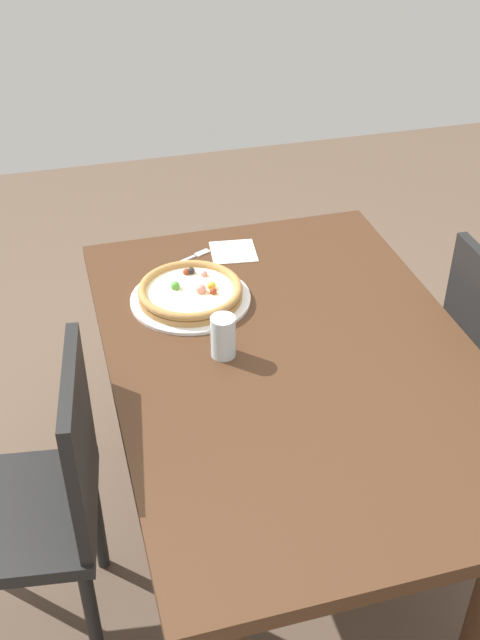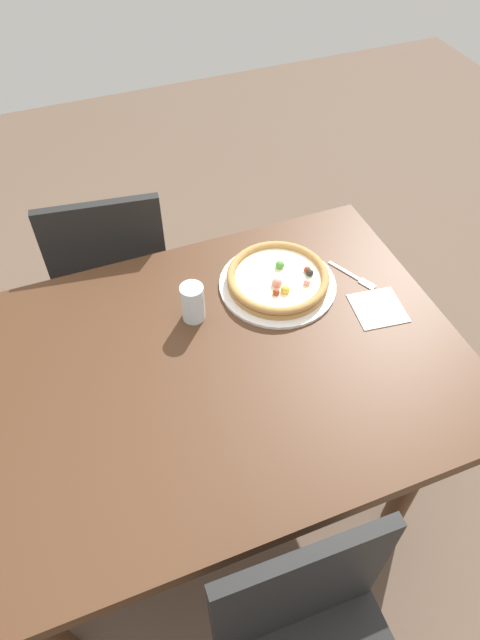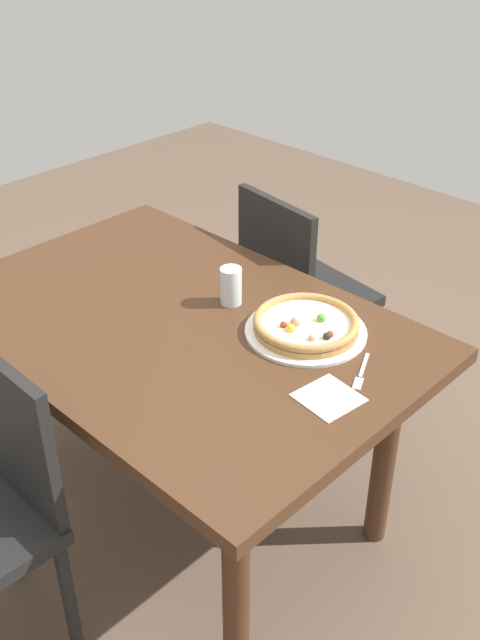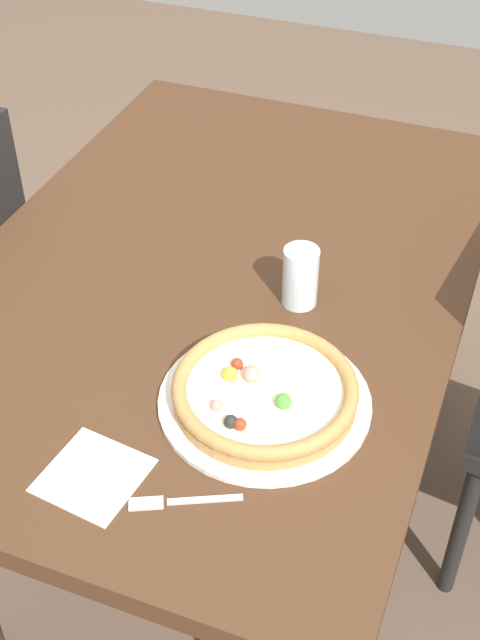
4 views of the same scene
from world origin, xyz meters
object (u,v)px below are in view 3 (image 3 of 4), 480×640
at_px(dining_table, 178,345).
at_px(napkin, 329,398).
at_px(chair_near, 298,292).
at_px(pizza, 306,324).
at_px(drinking_glass, 231,286).
at_px(plate, 306,331).
at_px(fork, 361,374).

distance_m(dining_table, napkin, 0.55).
relative_size(chair_near, pizza, 2.97).
height_order(pizza, drinking_glass, drinking_glass).
distance_m(pizza, drinking_glass, 0.27).
relative_size(dining_table, napkin, 10.11).
xyz_separation_m(plate, pizza, (-0.00, 0.00, 0.03)).
bearing_deg(plate, dining_table, 33.13).
height_order(plate, napkin, plate).
bearing_deg(pizza, plate, -49.49).
bearing_deg(plate, napkin, 140.78).
height_order(drinking_glass, napkin, drinking_glass).
xyz_separation_m(dining_table, plate, (-0.32, -0.21, 0.10)).
bearing_deg(dining_table, napkin, -178.08).
relative_size(pizza, fork, 1.92).
distance_m(dining_table, plate, 0.39).
height_order(chair_near, drinking_glass, chair_near).
bearing_deg(pizza, drinking_glass, 5.94).
distance_m(pizza, fork, 0.24).
distance_m(dining_table, fork, 0.58).
bearing_deg(plate, pizza, 130.51).
xyz_separation_m(dining_table, fork, (-0.55, -0.15, 0.09)).
bearing_deg(fork, chair_near, -154.94).
height_order(dining_table, chair_near, chair_near).
distance_m(plate, napkin, 0.30).
bearing_deg(chair_near, drinking_glass, -65.21).
bearing_deg(napkin, fork, -90.17).
xyz_separation_m(chair_near, pizza, (-0.42, 0.48, 0.27)).
distance_m(chair_near, napkin, 0.97).
bearing_deg(pizza, napkin, 140.80).
distance_m(plate, drinking_glass, 0.27).
height_order(fork, drinking_glass, drinking_glass).
xyz_separation_m(chair_near, plate, (-0.42, 0.48, 0.24)).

